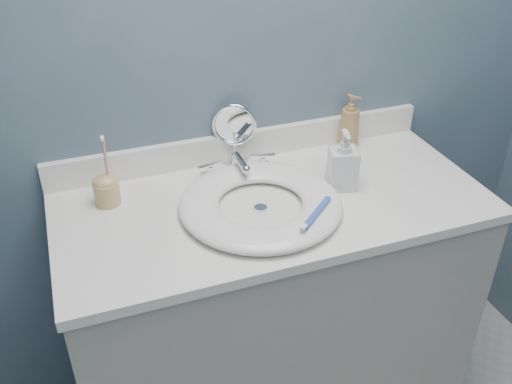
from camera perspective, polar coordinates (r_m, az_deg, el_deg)
name	(u,v)px	position (r m, az deg, el deg)	size (l,w,h in m)	color
back_wall	(241,60)	(1.70, -1.53, 13.08)	(2.20, 0.02, 2.40)	#435D65
vanity_cabinet	(271,317)	(1.90, 1.52, -12.36)	(1.20, 0.55, 0.85)	#A5A197
countertop	(273,205)	(1.62, 1.75, -1.29)	(1.22, 0.57, 0.03)	white
backsplash	(243,145)	(1.80, -1.28, 4.69)	(1.22, 0.02, 0.09)	white
basin	(261,204)	(1.56, 0.46, -1.18)	(0.45, 0.45, 0.04)	white
drain	(261,208)	(1.57, 0.46, -1.63)	(0.04, 0.04, 0.01)	silver
faucet	(238,167)	(1.72, -1.82, 2.50)	(0.25, 0.13, 0.07)	silver
makeup_mirror	(234,132)	(1.74, -2.20, 6.05)	(0.13, 0.08, 0.20)	silver
soap_bottle_amber	(350,121)	(1.88, 9.37, 7.03)	(0.07, 0.07, 0.18)	#A17A49
soap_bottle_clear	(343,159)	(1.65, 8.74, 3.25)	(0.08, 0.08, 0.18)	silver
toothbrush_holder	(106,189)	(1.63, -14.74, 0.33)	(0.07, 0.07, 0.21)	tan
toothbrush_lying	(316,214)	(1.49, 6.01, -2.20)	(0.14, 0.13, 0.02)	#3353B5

